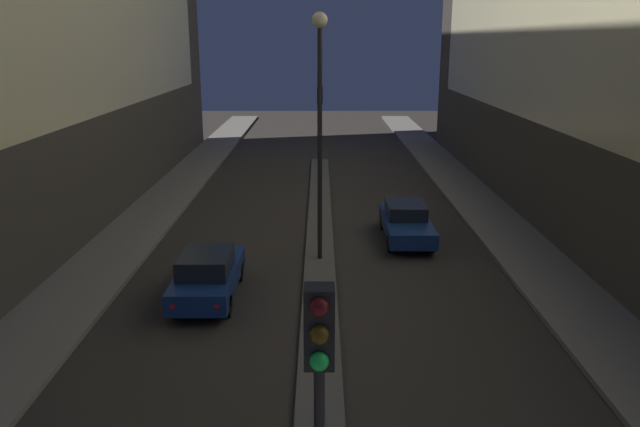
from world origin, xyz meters
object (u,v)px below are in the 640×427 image
Objects in this scene: car_left_lane at (208,275)px; car_right_lane at (406,222)px; traffic_light_mid at (320,112)px; street_lamp at (320,98)px; traffic_light_near at (319,404)px.

car_left_lane reaches higher than car_right_lane.
traffic_light_mid is 1.15× the size of car_left_lane.
traffic_light_mid is 0.60× the size of street_lamp.
traffic_light_near is 27.88m from traffic_light_mid.
street_lamp is 6.78m from car_left_lane.
car_left_lane is (-3.35, -3.21, -4.94)m from street_lamp.
street_lamp is 1.90× the size of car_left_lane.
traffic_light_near is 12.41m from car_left_lane.
traffic_light_mid is 1.11× the size of car_right_lane.
traffic_light_mid is 16.93m from car_left_lane.
street_lamp reaches higher than car_left_lane.
car_right_lane is at bearing -72.45° from traffic_light_mid.
street_lamp is 6.51m from car_right_lane.
traffic_light_near is 14.90m from street_lamp.
street_lamp is at bearing -90.00° from traffic_light_mid.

